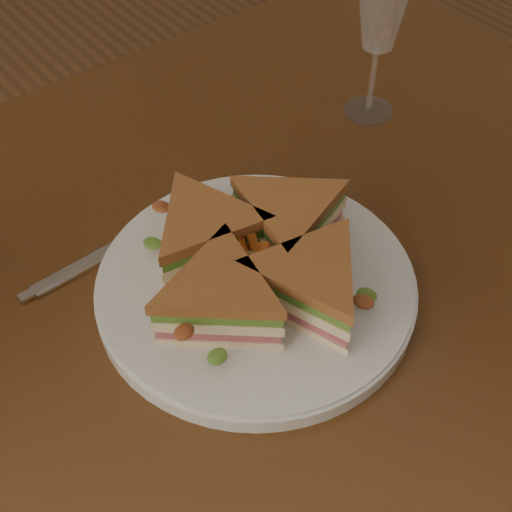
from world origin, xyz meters
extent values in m
cube|color=#381D0C|center=(0.00, 0.00, 0.73)|extent=(1.20, 0.80, 0.04)
cylinder|color=#321D0F|center=(0.54, 0.34, 0.35)|extent=(0.06, 0.06, 0.71)
cylinder|color=silver|center=(0.04, -0.04, 0.76)|extent=(0.30, 0.30, 0.02)
cube|color=silver|center=(0.02, 0.08, 0.75)|extent=(0.12, 0.08, 0.00)
ellipsoid|color=silver|center=(-0.06, 0.03, 0.76)|extent=(0.05, 0.03, 0.01)
cube|color=silver|center=(-0.03, 0.09, 0.75)|extent=(0.20, 0.03, 0.00)
cube|color=silver|center=(-0.12, 0.08, 0.75)|extent=(0.05, 0.01, 0.00)
cylinder|color=white|center=(0.33, 0.10, 0.75)|extent=(0.06, 0.06, 0.00)
cylinder|color=white|center=(0.33, 0.10, 0.80)|extent=(0.01, 0.01, 0.09)
cone|color=white|center=(0.33, 0.10, 0.89)|extent=(0.07, 0.07, 0.10)
camera|label=1|loc=(-0.24, -0.40, 1.27)|focal=50.00mm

